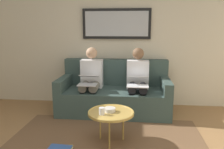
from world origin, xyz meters
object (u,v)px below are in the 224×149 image
coffee_table (111,113)px  person_left (138,79)px  laptop_silver (88,80)px  bowl (110,110)px  laptop_white (138,81)px  framed_mirror (116,24)px  couch (114,94)px  person_right (91,78)px  cup (102,111)px

coffee_table → person_left: bearing=-106.5°
laptop_silver → bowl: bearing=117.3°
laptop_white → laptop_silver: bearing=-0.0°
framed_mirror → coffee_table: size_ratio=2.15×
person_left → couch: bearing=-9.5°
bowl → laptop_silver: (0.46, -0.90, 0.18)m
laptop_white → person_right: person_right is taller
person_left → laptop_silver: person_left is taller
cup → bowl: cup is taller
framed_mirror → cup: size_ratio=14.12×
framed_mirror → laptop_silver: (0.41, 0.70, -0.92)m
coffee_table → cup: bearing=44.4°
laptop_white → laptop_silver: same height
bowl → person_right: bearing=-67.8°
coffee_table → laptop_silver: 1.05m
laptop_white → person_right: size_ratio=0.33×
coffee_table → laptop_silver: size_ratio=1.62×
bowl → laptop_white: (-0.36, -0.90, 0.18)m
framed_mirror → cup: framed_mirror is taller
cup → person_right: size_ratio=0.08×
bowl → person_right: person_right is taller
bowl → person_left: bearing=-107.4°
bowl → cup: bearing=52.2°
coffee_table → person_right: bearing=-67.3°
laptop_white → person_left: bearing=-90.0°
cup → bowl: (-0.09, -0.11, -0.02)m
framed_mirror → laptop_silver: framed_mirror is taller
coffee_table → person_right: 1.26m
framed_mirror → laptop_white: framed_mirror is taller
laptop_white → couch: bearing=-36.9°
couch → laptop_white: bearing=143.1°
coffee_table → bowl: 0.04m
couch → laptop_white: 0.60m
framed_mirror → person_right: 1.12m
coffee_table → laptop_white: 1.00m
framed_mirror → person_right: framed_mirror is taller
laptop_silver → coffee_table: bearing=117.8°
couch → cup: 1.33m
cup → laptop_white: laptop_white is taller
coffee_table → cup: (0.10, 0.10, 0.06)m
couch → cup: bearing=88.6°
bowl → person_left: (-0.36, -1.14, 0.16)m
framed_mirror → person_left: size_ratio=1.11×
framed_mirror → laptop_white: bearing=120.5°
laptop_silver → laptop_white: bearing=180.0°
coffee_table → person_right: person_right is taller
couch → framed_mirror: framed_mirror is taller
framed_mirror → cup: 2.02m
bowl → laptop_white: laptop_white is taller
framed_mirror → laptop_silver: 1.22m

